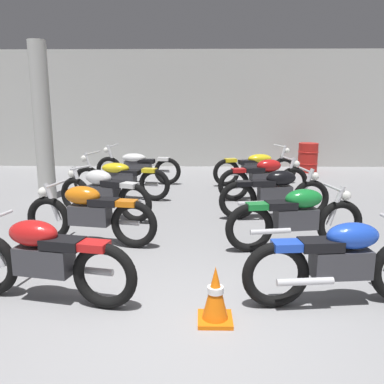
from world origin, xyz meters
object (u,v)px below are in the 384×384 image
motorcycle_left_row_1 (89,213)px  motorcycle_right_row_4 (256,167)px  motorcycle_right_row_3 (264,178)px  motorcycle_right_row_2 (275,193)px  motorcycle_left_row_3 (120,178)px  support_pillar (42,122)px  motorcycle_right_row_0 (342,261)px  motorcycle_right_row_1 (297,217)px  traffic_cone (215,295)px  motorcycle_left_row_2 (103,192)px  motorcycle_left_row_4 (137,166)px  motorcycle_left_row_0 (43,258)px  oil_drum (308,158)px

motorcycle_left_row_1 → motorcycle_right_row_4: 5.35m
motorcycle_right_row_3 → motorcycle_right_row_4: size_ratio=0.91×
motorcycle_right_row_2 → motorcycle_right_row_3: size_ratio=1.01×
motorcycle_left_row_3 → motorcycle_right_row_4: size_ratio=1.00×
support_pillar → motorcycle_left_row_1: support_pillar is taller
motorcycle_left_row_1 → motorcycle_right_row_0: bearing=-30.6°
motorcycle_right_row_1 → motorcycle_right_row_4: (0.07, 4.61, -0.01)m
traffic_cone → motorcycle_left_row_1: bearing=128.9°
motorcycle_left_row_3 → motorcycle_right_row_0: size_ratio=1.09×
motorcycle_left_row_2 → motorcycle_left_row_4: (0.13, 3.16, -0.01)m
motorcycle_right_row_3 → traffic_cone: motorcycle_right_row_3 is taller
motorcycle_left_row_2 → motorcycle_right_row_3: bearing=25.8°
motorcycle_left_row_2 → motorcycle_right_row_3: (3.03, 1.47, 0.00)m
motorcycle_left_row_0 → motorcycle_right_row_4: size_ratio=0.91×
motorcycle_right_row_0 → motorcycle_left_row_1: bearing=149.4°
motorcycle_right_row_3 → oil_drum: bearing=63.1°
motorcycle_left_row_0 → motorcycle_left_row_3: size_ratio=0.91×
motorcycle_right_row_3 → motorcycle_left_row_1: bearing=-135.3°
motorcycle_right_row_3 → motorcycle_left_row_4: bearing=149.8°
motorcycle_left_row_1 → motorcycle_right_row_2: size_ratio=0.99×
motorcycle_left_row_2 → motorcycle_right_row_1: 3.39m
support_pillar → motorcycle_right_row_4: size_ratio=1.50×
motorcycle_right_row_0 → motorcycle_left_row_2: bearing=134.3°
motorcycle_right_row_1 → support_pillar: bearing=146.4°
motorcycle_left_row_2 → motorcycle_left_row_0: bearing=-87.8°
support_pillar → traffic_cone: 6.15m
support_pillar → motorcycle_left_row_0: (1.65, -4.59, -1.14)m
motorcycle_left_row_0 → motorcycle_right_row_1: bearing=28.6°
motorcycle_right_row_1 → motorcycle_right_row_4: motorcycle_right_row_4 is taller
motorcycle_left_row_3 → oil_drum: 6.05m
motorcycle_left_row_1 → motorcycle_right_row_2: same height
motorcycle_left_row_3 → motorcycle_right_row_4: (3.07, 1.58, 0.00)m
motorcycle_right_row_1 → motorcycle_left_row_1: bearing=177.1°
motorcycle_right_row_3 → motorcycle_right_row_0: bearing=-89.4°
motorcycle_left_row_2 → motorcycle_right_row_1: same height
motorcycle_right_row_1 → motorcycle_right_row_3: size_ratio=1.00×
motorcycle_right_row_2 → oil_drum: (1.86, 5.06, -0.03)m
support_pillar → motorcycle_right_row_3: (4.56, 0.02, -1.14)m
motorcycle_left_row_0 → traffic_cone: size_ratio=3.61×
motorcycle_right_row_0 → oil_drum: size_ratio=2.32×
motorcycle_left_row_1 → motorcycle_right_row_4: motorcycle_right_row_4 is taller
oil_drum → motorcycle_right_row_4: bearing=-131.5°
motorcycle_right_row_1 → motorcycle_left_row_4: bearing=121.4°
motorcycle_right_row_1 → oil_drum: motorcycle_right_row_1 is taller
motorcycle_left_row_4 → motorcycle_right_row_4: same height
motorcycle_left_row_4 → motorcycle_left_row_3: bearing=-94.2°
motorcycle_right_row_4 → motorcycle_left_row_3: bearing=-152.8°
motorcycle_right_row_0 → traffic_cone: size_ratio=3.65×
motorcycle_left_row_0 → motorcycle_right_row_1: same height
motorcycle_left_row_1 → motorcycle_left_row_4: size_ratio=0.90×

